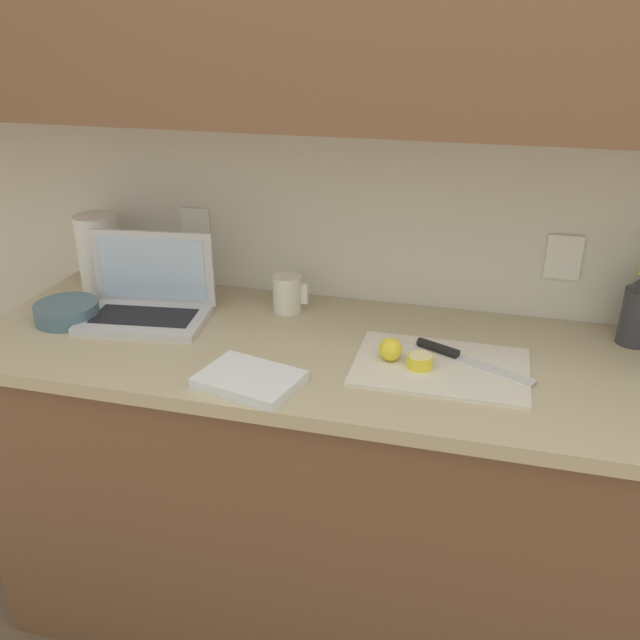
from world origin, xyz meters
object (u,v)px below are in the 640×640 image
cutting_board (439,366)px  knife (451,354)px  bottle_water_clear (636,310)px  bowl_white (65,312)px  laptop (147,298)px  measuring_cup (286,293)px  lemon_whole_beside (389,349)px  paper_towel_roll (98,252)px  lemon_half_cut (418,361)px

cutting_board → knife: (0.02, 0.05, 0.01)m
knife → bottle_water_clear: 0.48m
cutting_board → bowl_white: bowl_white is taller
laptop → measuring_cup: laptop is taller
lemon_whole_beside → bottle_water_clear: bottle_water_clear is taller
laptop → cutting_board: 0.81m
lemon_whole_beside → paper_towel_roll: bearing=164.2°
lemon_half_cut → lemon_whole_beside: size_ratio=1.08×
laptop → lemon_whole_beside: laptop is taller
bowl_white → cutting_board: bearing=-0.9°
cutting_board → knife: 0.06m
lemon_whole_beside → bottle_water_clear: (0.58, 0.26, 0.06)m
knife → lemon_whole_beside: 0.15m
bottle_water_clear → paper_towel_roll: bearing=179.9°
knife → bowl_white: bowl_white is taller
knife → cutting_board: bearing=-91.3°
lemon_whole_beside → paper_towel_roll: (-0.92, 0.26, 0.08)m
lemon_whole_beside → bowl_white: size_ratio=0.33×
lemon_half_cut → laptop: bearing=171.3°
cutting_board → lemon_whole_beside: size_ratio=7.28×
knife → bottle_water_clear: bottle_water_clear is taller
cutting_board → lemon_half_cut: bearing=-154.3°
laptop → bottle_water_clear: bearing=0.2°
knife → bottle_water_clear: size_ratio=1.41×
lemon_whole_beside → paper_towel_roll: 0.96m
knife → lemon_half_cut: size_ratio=4.75×
cutting_board → knife: size_ratio=1.42×
lemon_half_cut → cutting_board: bearing=25.7°
bowl_white → paper_towel_roll: size_ratio=0.76×
measuring_cup → bowl_white: bearing=-159.2°
laptop → bowl_white: bearing=-166.6°
measuring_cup → paper_towel_roll: bearing=177.1°
laptop → bowl_white: size_ratio=2.11×
cutting_board → paper_towel_roll: (-1.04, 0.26, 0.11)m
knife → measuring_cup: size_ratio=2.74×
cutting_board → paper_towel_roll: bearing=166.1°
knife → bottle_water_clear: bearing=50.5°
lemon_half_cut → bowl_white: 0.96m
lemon_half_cut → paper_towel_roll: bearing=164.3°
lemon_half_cut → paper_towel_roll: 1.04m
lemon_half_cut → paper_towel_roll: size_ratio=0.27×
laptop → knife: (0.83, -0.04, -0.04)m
lemon_half_cut → lemon_whole_beside: (-0.07, 0.02, 0.01)m
knife → measuring_cup: 0.51m
lemon_half_cut → paper_towel_roll: paper_towel_roll is taller
lemon_whole_beside → measuring_cup: measuring_cup is taller
knife → bowl_white: bearing=-153.2°
bottle_water_clear → paper_towel_roll: size_ratio=0.91×
laptop → paper_towel_roll: size_ratio=1.60×
lemon_whole_beside → measuring_cup: 0.40m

